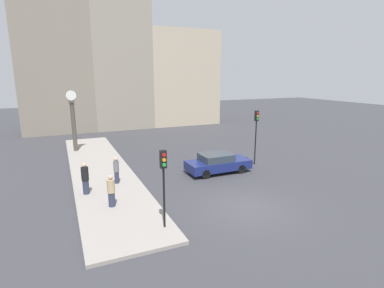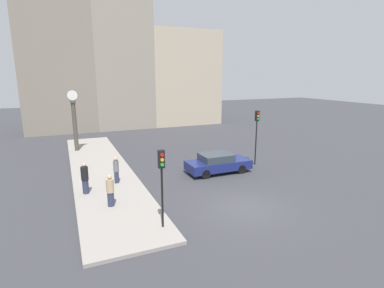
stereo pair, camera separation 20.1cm
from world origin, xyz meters
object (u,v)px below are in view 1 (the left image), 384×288
traffic_light_far (256,126)px  street_clock (73,122)px  pedestrian_tan_coat (111,191)px  sedan_car (218,163)px  pedestrian_grey_jacket (116,170)px  traffic_light_near (164,173)px  pedestrian_black_jacket (85,179)px

traffic_light_far → street_clock: size_ratio=0.78×
street_clock → pedestrian_tan_coat: (0.96, -12.93, -1.74)m
sedan_car → street_clock: street_clock is taller
sedan_car → pedestrian_grey_jacket: (-6.83, 0.27, 0.31)m
sedan_car → traffic_light_far: size_ratio=1.08×
traffic_light_near → pedestrian_grey_jacket: bearing=98.0°
pedestrian_tan_coat → traffic_light_near: bearing=-60.6°
traffic_light_near → pedestrian_grey_jacket: (-0.89, 6.34, -1.63)m
sedan_car → street_clock: size_ratio=0.84×
pedestrian_tan_coat → pedestrian_black_jacket: bearing=114.6°
traffic_light_near → pedestrian_tan_coat: (-1.73, 3.07, -1.66)m
traffic_light_far → pedestrian_black_jacket: 12.45m
traffic_light_far → pedestrian_tan_coat: traffic_light_far is taller
sedan_car → pedestrian_tan_coat: size_ratio=2.69×
traffic_light_far → street_clock: street_clock is taller
traffic_light_near → pedestrian_black_jacket: 6.19m
street_clock → pedestrian_black_jacket: bearing=-90.3°
pedestrian_tan_coat → sedan_car: bearing=21.4°
street_clock → pedestrian_tan_coat: size_ratio=3.21×
street_clock → pedestrian_tan_coat: bearing=-85.7°
pedestrian_grey_jacket → pedestrian_black_jacket: bearing=-151.1°
sedan_car → traffic_light_near: traffic_light_near is taller
traffic_light_far → pedestrian_black_jacket: bearing=-173.6°
sedan_car → pedestrian_black_jacket: bearing=-175.0°
traffic_light_near → pedestrian_grey_jacket: 6.61m
street_clock → pedestrian_grey_jacket: (1.81, -9.66, -1.71)m
street_clock → pedestrian_black_jacket: street_clock is taller
traffic_light_far → street_clock: bearing=142.5°
pedestrian_grey_jacket → street_clock: bearing=100.6°
traffic_light_near → traffic_light_far: (9.47, 6.68, 0.28)m
traffic_light_near → pedestrian_black_jacket: (-2.76, 5.31, -1.59)m
pedestrian_black_jacket → pedestrian_grey_jacket: pedestrian_black_jacket is taller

